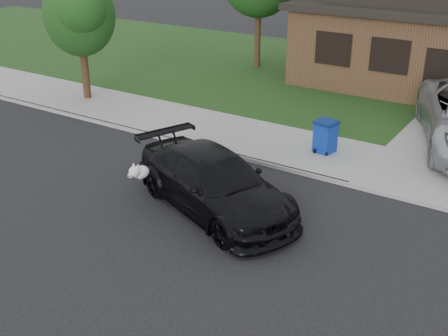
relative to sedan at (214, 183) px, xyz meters
The scene contains 7 objects.
ground 1.75m from the sedan, 160.08° to the right, with size 120.00×120.00×0.00m, color black.
sidewalk 4.75m from the sedan, 108.70° to the left, with size 60.00×3.00×0.12m, color gray.
curb 3.38m from the sedan, 117.03° to the left, with size 60.00×0.12×0.12m, color gray.
lawn 12.56m from the sedan, 96.90° to the left, with size 60.00×13.00×0.13m, color #193814.
sedan is the anchor object (origin of this frame).
recycling_bin 4.64m from the sedan, 79.52° to the left, with size 0.68×0.68×0.96m.
tree_2 10.31m from the sedan, 152.82° to the left, with size 2.73×2.60×4.59m.
Camera 1 is at (8.23, -9.36, 6.45)m, focal length 45.00 mm.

